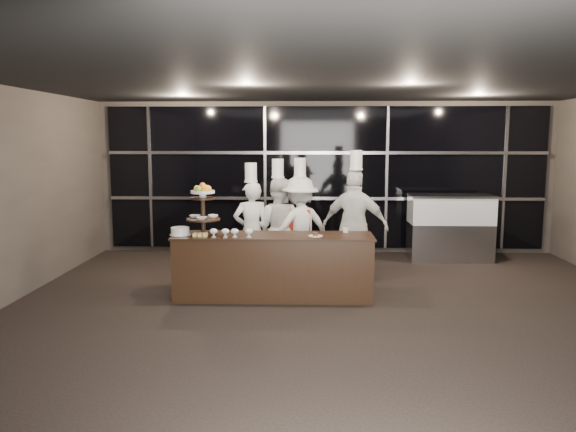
{
  "coord_description": "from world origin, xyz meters",
  "views": [
    {
      "loc": [
        -0.4,
        -6.19,
        2.29
      ],
      "look_at": [
        -0.65,
        1.98,
        1.15
      ],
      "focal_mm": 35.0,
      "sensor_mm": 36.0,
      "label": 1
    }
  ],
  "objects_px": {
    "display_case": "(450,224)",
    "chef_b": "(278,227)",
    "chef_c": "(300,227)",
    "buffet_counter": "(273,266)",
    "chef_d": "(355,225)",
    "chef_a": "(251,230)",
    "display_stand": "(203,205)",
    "layer_cake": "(180,231)"
  },
  "relations": [
    {
      "from": "chef_c",
      "to": "chef_d",
      "type": "xyz_separation_m",
      "value": [
        0.88,
        -0.21,
        0.07
      ]
    },
    {
      "from": "display_stand",
      "to": "layer_cake",
      "type": "height_order",
      "value": "display_stand"
    },
    {
      "from": "buffet_counter",
      "to": "chef_a",
      "type": "height_order",
      "value": "chef_a"
    },
    {
      "from": "buffet_counter",
      "to": "chef_b",
      "type": "xyz_separation_m",
      "value": [
        0.01,
        1.19,
        0.38
      ]
    },
    {
      "from": "display_case",
      "to": "chef_d",
      "type": "height_order",
      "value": "chef_d"
    },
    {
      "from": "chef_b",
      "to": "chef_a",
      "type": "bearing_deg",
      "value": -154.26
    },
    {
      "from": "chef_a",
      "to": "chef_b",
      "type": "xyz_separation_m",
      "value": [
        0.42,
        0.2,
        0.01
      ]
    },
    {
      "from": "display_case",
      "to": "chef_b",
      "type": "xyz_separation_m",
      "value": [
        -3.17,
        -1.43,
        0.15
      ]
    },
    {
      "from": "display_stand",
      "to": "layer_cake",
      "type": "relative_size",
      "value": 2.48
    },
    {
      "from": "display_stand",
      "to": "chef_c",
      "type": "height_order",
      "value": "chef_c"
    },
    {
      "from": "buffet_counter",
      "to": "chef_d",
      "type": "bearing_deg",
      "value": 37.23
    },
    {
      "from": "buffet_counter",
      "to": "chef_c",
      "type": "bearing_deg",
      "value": 72.39
    },
    {
      "from": "chef_d",
      "to": "display_stand",
      "type": "bearing_deg",
      "value": -157.16
    },
    {
      "from": "buffet_counter",
      "to": "chef_a",
      "type": "bearing_deg",
      "value": 112.5
    },
    {
      "from": "layer_cake",
      "to": "chef_b",
      "type": "bearing_deg",
      "value": 42.94
    },
    {
      "from": "buffet_counter",
      "to": "display_stand",
      "type": "height_order",
      "value": "display_stand"
    },
    {
      "from": "chef_b",
      "to": "chef_c",
      "type": "xyz_separation_m",
      "value": [
        0.36,
        -0.04,
        0.0
      ]
    },
    {
      "from": "chef_a",
      "to": "layer_cake",
      "type": "bearing_deg",
      "value": -131.38
    },
    {
      "from": "layer_cake",
      "to": "chef_b",
      "type": "xyz_separation_m",
      "value": [
        1.33,
        1.24,
        -0.13
      ]
    },
    {
      "from": "layer_cake",
      "to": "buffet_counter",
      "type": "bearing_deg",
      "value": 2.16
    },
    {
      "from": "display_stand",
      "to": "chef_a",
      "type": "bearing_deg",
      "value": 59.15
    },
    {
      "from": "chef_c",
      "to": "buffet_counter",
      "type": "bearing_deg",
      "value": -107.61
    },
    {
      "from": "buffet_counter",
      "to": "layer_cake",
      "type": "xyz_separation_m",
      "value": [
        -1.32,
        -0.05,
        0.51
      ]
    },
    {
      "from": "layer_cake",
      "to": "display_case",
      "type": "bearing_deg",
      "value": 30.72
    },
    {
      "from": "buffet_counter",
      "to": "display_case",
      "type": "bearing_deg",
      "value": 39.58
    },
    {
      "from": "layer_cake",
      "to": "display_case",
      "type": "relative_size",
      "value": 0.19
    },
    {
      "from": "chef_a",
      "to": "chef_c",
      "type": "bearing_deg",
      "value": 11.78
    },
    {
      "from": "display_stand",
      "to": "chef_d",
      "type": "xyz_separation_m",
      "value": [
        2.24,
        0.94,
        -0.42
      ]
    },
    {
      "from": "display_case",
      "to": "chef_a",
      "type": "height_order",
      "value": "chef_a"
    },
    {
      "from": "display_stand",
      "to": "display_case",
      "type": "height_order",
      "value": "display_stand"
    },
    {
      "from": "layer_cake",
      "to": "chef_c",
      "type": "distance_m",
      "value": 2.08
    },
    {
      "from": "chef_a",
      "to": "chef_b",
      "type": "relative_size",
      "value": 0.97
    },
    {
      "from": "buffet_counter",
      "to": "chef_d",
      "type": "relative_size",
      "value": 1.35
    },
    {
      "from": "display_case",
      "to": "chef_c",
      "type": "height_order",
      "value": "chef_c"
    },
    {
      "from": "buffet_counter",
      "to": "chef_b",
      "type": "relative_size",
      "value": 1.45
    },
    {
      "from": "buffet_counter",
      "to": "chef_c",
      "type": "distance_m",
      "value": 1.27
    },
    {
      "from": "display_stand",
      "to": "chef_d",
      "type": "height_order",
      "value": "chef_d"
    },
    {
      "from": "buffet_counter",
      "to": "chef_a",
      "type": "relative_size",
      "value": 1.49
    },
    {
      "from": "chef_d",
      "to": "layer_cake",
      "type": "bearing_deg",
      "value": -158.83
    },
    {
      "from": "chef_b",
      "to": "chef_c",
      "type": "distance_m",
      "value": 0.36
    },
    {
      "from": "display_stand",
      "to": "layer_cake",
      "type": "xyz_separation_m",
      "value": [
        -0.32,
        -0.05,
        -0.37
      ]
    },
    {
      "from": "chef_c",
      "to": "chef_a",
      "type": "bearing_deg",
      "value": -168.22
    }
  ]
}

